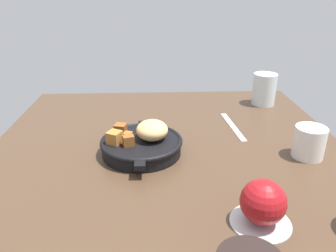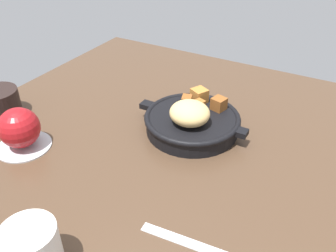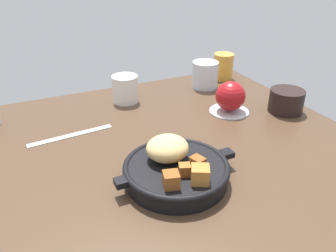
# 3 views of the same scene
# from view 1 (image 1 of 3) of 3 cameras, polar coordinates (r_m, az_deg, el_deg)

# --- Properties ---
(ground_plane) EXTENTS (0.97, 0.92, 0.02)m
(ground_plane) POSITION_cam_1_polar(r_m,az_deg,el_deg) (0.83, 0.17, -5.37)
(ground_plane) COLOR #473323
(cast_iron_skillet) EXTENTS (0.25, 0.20, 0.08)m
(cast_iron_skillet) POSITION_cam_1_polar(r_m,az_deg,el_deg) (0.80, -4.51, -3.01)
(cast_iron_skillet) COLOR black
(cast_iron_skillet) RESTS_ON ground_plane
(saucer_plate) EXTENTS (0.11, 0.11, 0.01)m
(saucer_plate) POSITION_cam_1_polar(r_m,az_deg,el_deg) (0.62, 15.82, -15.82)
(saucer_plate) COLOR #B7BABF
(saucer_plate) RESTS_ON ground_plane
(red_apple) EXTENTS (0.08, 0.08, 0.08)m
(red_apple) POSITION_cam_1_polar(r_m,az_deg,el_deg) (0.60, 16.29, -12.62)
(red_apple) COLOR maroon
(red_apple) RESTS_ON saucer_plate
(butter_knife) EXTENTS (0.20, 0.03, 0.00)m
(butter_knife) POSITION_cam_1_polar(r_m,az_deg,el_deg) (0.98, 11.26, -0.02)
(butter_knife) COLOR silver
(butter_knife) RESTS_ON ground_plane
(water_glass_tall) EXTENTS (0.08, 0.08, 0.11)m
(water_glass_tall) POSITION_cam_1_polar(r_m,az_deg,el_deg) (1.17, 16.45, 6.18)
(water_glass_tall) COLOR silver
(water_glass_tall) RESTS_ON ground_plane
(ceramic_mug_white) EXTENTS (0.07, 0.07, 0.08)m
(ceramic_mug_white) POSITION_cam_1_polar(r_m,az_deg,el_deg) (0.85, 23.46, -2.62)
(ceramic_mug_white) COLOR silver
(ceramic_mug_white) RESTS_ON ground_plane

